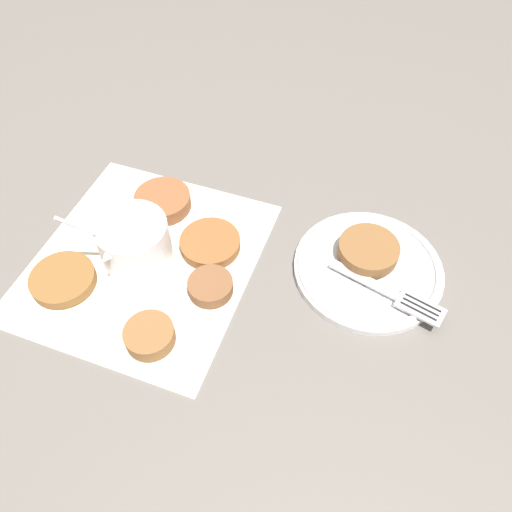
# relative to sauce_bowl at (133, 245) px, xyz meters

# --- Properties ---
(ground_plane) EXTENTS (4.00, 4.00, 0.00)m
(ground_plane) POSITION_rel_sauce_bowl_xyz_m (-0.00, -0.01, -0.03)
(ground_plane) COLOR #605B56
(napkin) EXTENTS (0.35, 0.33, 0.00)m
(napkin) POSITION_rel_sauce_bowl_xyz_m (-0.01, 0.01, -0.03)
(napkin) COLOR silver
(napkin) RESTS_ON ground_plane
(sauce_bowl) EXTENTS (0.11, 0.10, 0.11)m
(sauce_bowl) POSITION_rel_sauce_bowl_xyz_m (0.00, 0.00, 0.00)
(sauce_bowl) COLOR silver
(sauce_bowl) RESTS_ON napkin
(fritter_0) EXTENTS (0.08, 0.08, 0.01)m
(fritter_0) POSITION_rel_sauce_bowl_xyz_m (0.08, -0.06, -0.02)
(fritter_0) COLOR brown
(fritter_0) RESTS_ON napkin
(fritter_1) EXTENTS (0.08, 0.08, 0.01)m
(fritter_1) POSITION_rel_sauce_bowl_xyz_m (-0.06, 0.08, -0.02)
(fritter_1) COLOR brown
(fritter_1) RESTS_ON napkin
(fritter_2) EXTENTS (0.06, 0.06, 0.02)m
(fritter_2) POSITION_rel_sauce_bowl_xyz_m (0.00, 0.11, -0.02)
(fritter_2) COLOR brown
(fritter_2) RESTS_ON napkin
(fritter_3) EXTENTS (0.06, 0.06, 0.02)m
(fritter_3) POSITION_rel_sauce_bowl_xyz_m (0.09, 0.09, -0.02)
(fritter_3) COLOR brown
(fritter_3) RESTS_ON napkin
(fritter_4) EXTENTS (0.08, 0.08, 0.02)m
(fritter_4) POSITION_rel_sauce_bowl_xyz_m (-0.10, -0.02, -0.02)
(fritter_4) COLOR brown
(fritter_4) RESTS_ON napkin
(serving_plate) EXTENTS (0.20, 0.20, 0.02)m
(serving_plate) POSITION_rel_sauce_bowl_xyz_m (-0.13, 0.28, -0.02)
(serving_plate) COLOR silver
(serving_plate) RESTS_ON ground_plane
(fritter_on_plate) EXTENTS (0.08, 0.08, 0.02)m
(fritter_on_plate) POSITION_rel_sauce_bowl_xyz_m (-0.14, 0.27, -0.01)
(fritter_on_plate) COLOR brown
(fritter_on_plate) RESTS_ON serving_plate
(fork) EXTENTS (0.03, 0.15, 0.00)m
(fork) POSITION_rel_sauce_bowl_xyz_m (-0.10, 0.33, -0.01)
(fork) COLOR silver
(fork) RESTS_ON serving_plate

